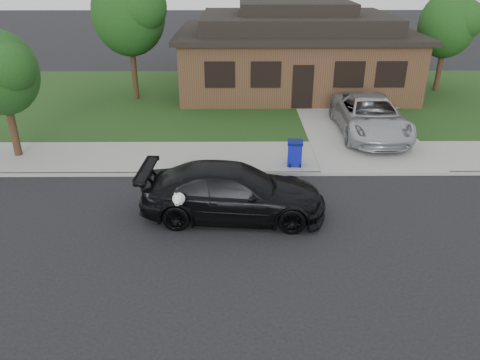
{
  "coord_description": "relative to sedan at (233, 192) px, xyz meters",
  "views": [
    {
      "loc": [
        0.79,
        -11.32,
        6.91
      ],
      "look_at": [
        0.89,
        0.84,
        1.1
      ],
      "focal_mm": 35.0,
      "sensor_mm": 36.0,
      "label": 1
    }
  ],
  "objects": [
    {
      "name": "tree_1",
      "position": [
        11.46,
        13.66,
        2.94
      ],
      "size": [
        3.15,
        3.0,
        5.25
      ],
      "color": "#332114",
      "rests_on": "ground"
    },
    {
      "name": "house",
      "position": [
        3.32,
        14.26,
        1.36
      ],
      "size": [
        12.6,
        8.6,
        4.65
      ],
      "color": "#422B1C",
      "rests_on": "ground"
    },
    {
      "name": "recycling_bin",
      "position": [
        2.19,
        3.43,
        -0.2
      ],
      "size": [
        0.6,
        0.62,
        0.91
      ],
      "rotation": [
        0.0,
        0.0,
        -0.11
      ],
      "color": "#0E17A1",
      "rests_on": "sidewalk"
    },
    {
      "name": "driveway",
      "position": [
        5.32,
        9.27,
        -0.71
      ],
      "size": [
        4.5,
        13.0,
        0.14
      ],
      "primitive_type": "cube",
      "color": "gray",
      "rests_on": "ground"
    },
    {
      "name": "ground",
      "position": [
        -0.68,
        -0.73,
        -0.78
      ],
      "size": [
        120.0,
        120.0,
        0.0
      ],
      "primitive_type": "plane",
      "color": "black",
      "rests_on": "ground"
    },
    {
      "name": "curb",
      "position": [
        -0.68,
        2.77,
        -0.72
      ],
      "size": [
        60.0,
        0.12,
        0.12
      ],
      "primitive_type": "cube",
      "color": "gray",
      "rests_on": "ground"
    },
    {
      "name": "lawn",
      "position": [
        -0.68,
        12.27,
        -0.71
      ],
      "size": [
        60.0,
        13.0,
        0.13
      ],
      "primitive_type": "cube",
      "color": "#193814",
      "rests_on": "ground"
    },
    {
      "name": "tree_0",
      "position": [
        -5.02,
        12.14,
        3.7
      ],
      "size": [
        3.78,
        3.6,
        6.34
      ],
      "color": "#332114",
      "rests_on": "ground"
    },
    {
      "name": "sedan",
      "position": [
        0.0,
        0.0,
        0.0
      ],
      "size": [
        5.46,
        2.7,
        1.55
      ],
      "rotation": [
        0.0,
        0.0,
        1.51
      ],
      "color": "black",
      "rests_on": "ground"
    },
    {
      "name": "minivan",
      "position": [
        5.69,
        6.67,
        0.14
      ],
      "size": [
        2.61,
        5.61,
        1.55
      ],
      "primitive_type": "imported",
      "rotation": [
        0.0,
        0.0,
        -0.01
      ],
      "color": "#B0B3B8",
      "rests_on": "driveway"
    },
    {
      "name": "sidewalk",
      "position": [
        -0.68,
        4.27,
        -0.72
      ],
      "size": [
        60.0,
        3.0,
        0.12
      ],
      "primitive_type": "cube",
      "color": "gray",
      "rests_on": "ground"
    },
    {
      "name": "tree_2",
      "position": [
        -8.06,
        4.38,
        2.49
      ],
      "size": [
        2.73,
        2.6,
        4.59
      ],
      "color": "#332114",
      "rests_on": "ground"
    }
  ]
}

